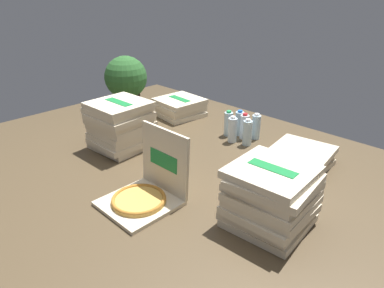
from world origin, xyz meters
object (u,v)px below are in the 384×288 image
Objects in this scene: water_bottle_1 at (228,124)px; water_bottle_3 at (247,133)px; water_bottle_4 at (256,127)px; potted_plant at (126,81)px; pizza_stack_right_far at (121,125)px; pizza_stack_center_near at (179,107)px; water_bottle_0 at (244,127)px; pizza_stack_left_mid at (271,197)px; water_bottle_5 at (232,130)px; open_pizza_box at (146,190)px; water_bottle_2 at (239,123)px; pizza_stack_left_far at (299,157)px.

water_bottle_3 is at bearing -11.19° from water_bottle_1.
water_bottle_4 is 0.40× the size of potted_plant.
pizza_stack_right_far is 0.81× the size of potted_plant.
pizza_stack_right_far is 0.98× the size of pizza_stack_center_near.
water_bottle_0 is (0.72, -0.01, 0.02)m from pizza_stack_center_near.
water_bottle_1 is (0.40, 0.70, -0.08)m from pizza_stack_right_far.
pizza_stack_right_far is 0.96× the size of pizza_stack_left_mid.
water_bottle_3 is 1.00× the size of water_bottle_5.
pizza_stack_left_mid is (1.43, -0.76, 0.08)m from pizza_stack_center_near.
pizza_stack_right_far is 0.99m from water_bottle_4.
pizza_stack_center_near is 0.72m from water_bottle_0.
water_bottle_4 is 1.00× the size of water_bottle_5.
potted_plant is (-0.62, 0.50, 0.11)m from pizza_stack_right_far.
water_bottle_5 is 0.40× the size of potted_plant.
open_pizza_box is 0.65m from pizza_stack_left_mid.
open_pizza_box is 0.92× the size of pizza_stack_left_mid.
pizza_stack_right_far is at bearing -132.77° from water_bottle_3.
water_bottle_2 is at bearing 107.53° from water_bottle_5.
pizza_stack_left_mid is 1.93m from potted_plant.
water_bottle_0 is at bearing 76.83° from water_bottle_5.
open_pizza_box is 0.95m from water_bottle_5.
water_bottle_3 is at bearing 133.08° from pizza_stack_left_mid.
pizza_stack_left_far is (0.37, 0.95, -0.02)m from open_pizza_box.
water_bottle_5 is (0.04, -0.14, 0.00)m from water_bottle_2.
potted_plant is (-1.12, -0.13, 0.18)m from water_bottle_5.
open_pizza_box reaches higher than pizza_stack_left_mid.
pizza_stack_left_mid is 2.11× the size of water_bottle_5.
pizza_stack_right_far is 0.96× the size of pizza_stack_left_far.
water_bottle_2 is at bearing 13.87° from potted_plant.
pizza_stack_center_near is 0.60m from water_bottle_1.
pizza_stack_center_near is 0.70m from water_bottle_5.
water_bottle_0 is at bearing 16.39° from water_bottle_1.
potted_plant is at bearing -173.59° from water_bottle_5.
open_pizza_box is 0.73m from pizza_stack_right_far.
water_bottle_5 is at bearing 139.12° from pizza_stack_left_mid.
water_bottle_2 is 1.00× the size of water_bottle_3.
pizza_stack_left_mid is at bearing -40.40° from water_bottle_1.
water_bottle_1 and water_bottle_5 have the same top height.
open_pizza_box is at bearing -111.51° from pizza_stack_left_far.
pizza_stack_left_mid is at bearing 27.35° from open_pizza_box.
pizza_stack_right_far is at bearing -126.44° from water_bottle_4.
water_bottle_0 is 1.18m from potted_plant.
potted_plant reaches higher than pizza_stack_left_mid.
pizza_stack_center_near is 2.07× the size of water_bottle_1.
water_bottle_2 is at bearing 50.60° from water_bottle_1.
water_bottle_3 is at bearing 15.95° from water_bottle_5.
pizza_stack_right_far is (-0.66, 0.31, 0.10)m from open_pizza_box.
water_bottle_2 is (0.45, 0.77, -0.08)m from pizza_stack_right_far.
open_pizza_box is 1.94× the size of water_bottle_5.
water_bottle_3 is at bearing -42.44° from water_bottle_0.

